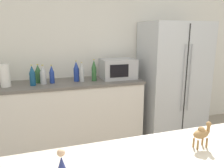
{
  "coord_description": "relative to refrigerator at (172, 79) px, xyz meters",
  "views": [
    {
      "loc": [
        -0.71,
        -0.51,
        1.55
      ],
      "look_at": [
        -0.11,
        1.37,
        1.09
      ],
      "focal_mm": 35.0,
      "sensor_mm": 36.0,
      "label": 1
    }
  ],
  "objects": [
    {
      "name": "back_bottle_2",
      "position": [
        -2.02,
        -0.03,
        0.18
      ],
      "size": [
        0.07,
        0.07,
        0.26
      ],
      "color": "navy",
      "rests_on": "back_counter"
    },
    {
      "name": "refrigerator",
      "position": [
        0.0,
        0.0,
        0.0
      ],
      "size": [
        0.93,
        0.7,
        1.71
      ],
      "color": "silver",
      "rests_on": "ground_plane"
    },
    {
      "name": "wall_back",
      "position": [
        -1.17,
        0.38,
        0.42
      ],
      "size": [
        8.0,
        0.06,
        2.55
      ],
      "color": "white",
      "rests_on": "ground_plane"
    },
    {
      "name": "back_bottle_0",
      "position": [
        -1.89,
        0.02,
        0.18
      ],
      "size": [
        0.08,
        0.08,
        0.25
      ],
      "color": "#B2B7BC",
      "rests_on": "back_counter"
    },
    {
      "name": "back_bottle_3",
      "position": [
        -1.23,
        0.01,
        0.2
      ],
      "size": [
        0.07,
        0.07,
        0.29
      ],
      "color": "#2D6033",
      "rests_on": "back_counter"
    },
    {
      "name": "back_bottle_5",
      "position": [
        -1.78,
        0.04,
        0.17
      ],
      "size": [
        0.06,
        0.06,
        0.24
      ],
      "color": "navy",
      "rests_on": "back_counter"
    },
    {
      "name": "wise_man_figurine_blue",
      "position": [
        -1.83,
        -1.99,
        0.15
      ],
      "size": [
        0.06,
        0.06,
        0.13
      ],
      "color": "navy",
      "rests_on": "bar_counter"
    },
    {
      "name": "camel_figurine",
      "position": [
        -1.09,
        -1.97,
        0.17
      ],
      "size": [
        0.11,
        0.06,
        0.14
      ],
      "color": "olive",
      "rests_on": "bar_counter"
    },
    {
      "name": "microwave",
      "position": [
        -0.86,
        0.07,
        0.2
      ],
      "size": [
        0.48,
        0.37,
        0.28
      ],
      "color": "#B2B5BA",
      "rests_on": "back_counter"
    },
    {
      "name": "back_bottle_6",
      "position": [
        -1.96,
        0.12,
        0.17
      ],
      "size": [
        0.08,
        0.08,
        0.24
      ],
      "color": "#2D6033",
      "rests_on": "back_counter"
    },
    {
      "name": "back_bottle_4",
      "position": [
        -1.4,
        0.01,
        0.18
      ],
      "size": [
        0.06,
        0.06,
        0.26
      ],
      "color": "#B2B7BC",
      "rests_on": "back_counter"
    },
    {
      "name": "back_counter",
      "position": [
        -1.65,
        0.05,
        -0.4
      ],
      "size": [
        2.15,
        0.63,
        0.91
      ],
      "color": "silver",
      "rests_on": "ground_plane"
    },
    {
      "name": "back_bottle_1",
      "position": [
        -1.46,
        0.06,
        0.19
      ],
      "size": [
        0.07,
        0.07,
        0.28
      ],
      "color": "navy",
      "rests_on": "back_counter"
    },
    {
      "name": "paper_towel_roll",
      "position": [
        -2.34,
        0.01,
        0.19
      ],
      "size": [
        0.12,
        0.12,
        0.27
      ],
      "color": "white",
      "rests_on": "back_counter"
    }
  ]
}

